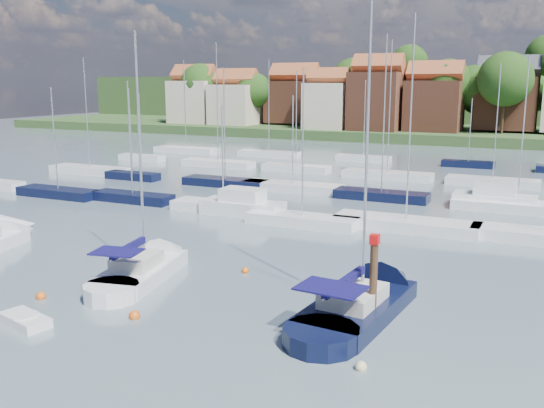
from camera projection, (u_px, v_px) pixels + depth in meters
The scene contains 11 objects.
ground at pixel (371, 183), 66.22m from camera, with size 260.00×260.00×0.00m, color #485661.
sailboat_centre at pixel (151, 266), 35.44m from camera, with size 4.97×11.25×14.84m.
sailboat_navy at pixel (370, 298), 30.25m from camera, with size 4.45×12.78×17.31m.
tender at pixel (25, 320), 27.83m from camera, with size 2.94×1.90×0.58m.
timber_piling at pixel (373, 300), 27.57m from camera, with size 0.40×0.40×6.56m.
buoy_c at pixel (41, 298), 31.25m from camera, with size 0.52×0.52×0.52m, color #D85914.
buoy_d at pixel (135, 318), 28.68m from camera, with size 0.55×0.55×0.55m, color #D85914.
buoy_e at pixel (245, 273), 35.46m from camera, with size 0.45×0.45×0.45m, color #D85914.
buoy_f at pixel (361, 369), 23.57m from camera, with size 0.48×0.48×0.48m, color beige.
marina_field at pixel (376, 188), 61.04m from camera, with size 79.62×41.41×15.93m.
far_shore_town at pixel (487, 108), 146.56m from camera, with size 212.46×90.00×22.27m.
Camera 1 is at (17.94, -23.75, 11.04)m, focal length 40.00 mm.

